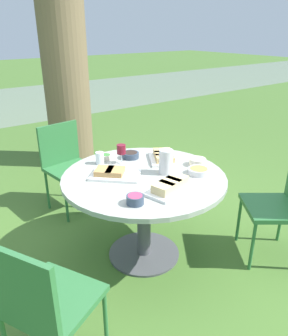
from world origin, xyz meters
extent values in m
plane|color=#446B2B|center=(0.00, 0.00, 0.00)|extent=(40.00, 40.00, 0.00)
cylinder|color=#4C4C51|center=(0.00, 0.00, 0.01)|extent=(0.59, 0.59, 0.02)
cylinder|color=#4C4C51|center=(0.00, 0.00, 0.36)|extent=(0.11, 0.11, 0.68)
cylinder|color=#9EA399|center=(0.00, 0.00, 0.72)|extent=(1.25, 1.25, 0.03)
cube|color=#2D6B38|center=(0.82, -0.61, 0.45)|extent=(0.60, 0.60, 0.04)
cylinder|color=#2D6B38|center=(0.79, -0.35, 0.22)|extent=(0.03, 0.03, 0.43)
cylinder|color=#2D6B38|center=(0.55, -0.66, 0.22)|extent=(0.03, 0.03, 0.43)
cylinder|color=#2D6B38|center=(1.08, -0.57, 0.22)|extent=(0.03, 0.03, 0.43)
cube|color=#2D6B38|center=(-0.13, 1.06, 0.45)|extent=(0.49, 0.47, 0.04)
cube|color=#2D6B38|center=(-0.16, 1.25, 0.68)|extent=(0.44, 0.08, 0.42)
cylinder|color=#2D6B38|center=(-0.30, 0.85, 0.22)|extent=(0.03, 0.03, 0.43)
cylinder|color=#2D6B38|center=(0.08, 0.90, 0.22)|extent=(0.03, 0.03, 0.43)
cylinder|color=#2D6B38|center=(-0.35, 1.22, 0.22)|extent=(0.03, 0.03, 0.43)
cylinder|color=#2D6B38|center=(0.04, 1.27, 0.22)|extent=(0.03, 0.03, 0.43)
cube|color=#2D6B38|center=(-0.96, -0.49, 0.45)|extent=(0.57, 0.58, 0.04)
cube|color=#2D6B38|center=(-1.14, -0.57, 0.68)|extent=(0.23, 0.41, 0.42)
cylinder|color=#2D6B38|center=(-0.71, -0.58, 0.22)|extent=(0.03, 0.03, 0.43)
cylinder|color=#2D6B38|center=(-0.88, -0.23, 0.22)|extent=(0.03, 0.03, 0.43)
cylinder|color=silver|center=(0.16, -0.07, 0.83)|extent=(0.11, 0.11, 0.19)
cone|color=silver|center=(0.21, -0.07, 0.91)|extent=(0.03, 0.03, 0.02)
cylinder|color=silver|center=(0.00, 0.31, 0.74)|extent=(0.06, 0.06, 0.01)
cylinder|color=silver|center=(0.00, 0.31, 0.78)|extent=(0.01, 0.01, 0.08)
cylinder|color=maroon|center=(0.00, 0.31, 0.85)|extent=(0.07, 0.07, 0.08)
cube|color=white|center=(-0.01, -0.32, 0.74)|extent=(0.39, 0.26, 0.02)
cube|color=#E0C184|center=(0.07, -0.30, 0.78)|extent=(0.15, 0.15, 0.06)
cube|color=#E0C184|center=(-0.01, -0.32, 0.78)|extent=(0.15, 0.15, 0.06)
cube|color=#E0C184|center=(-0.09, -0.34, 0.78)|extent=(0.15, 0.15, 0.06)
cube|color=white|center=(-0.19, 0.11, 0.74)|extent=(0.42, 0.42, 0.02)
cube|color=#B2844C|center=(-0.25, 0.17, 0.77)|extent=(0.19, 0.19, 0.04)
cube|color=#B2844C|center=(-0.19, 0.11, 0.77)|extent=(0.19, 0.19, 0.04)
cube|color=white|center=(0.32, 0.15, 0.74)|extent=(0.37, 0.40, 0.02)
cube|color=tan|center=(0.28, 0.09, 0.78)|extent=(0.19, 0.18, 0.05)
cube|color=tan|center=(0.32, 0.15, 0.78)|extent=(0.19, 0.18, 0.05)
cube|color=tan|center=(0.36, 0.21, 0.78)|extent=(0.19, 0.18, 0.05)
cylinder|color=silver|center=(0.35, -0.23, 0.76)|extent=(0.17, 0.17, 0.04)
cylinder|color=#E0C147|center=(0.35, -0.23, 0.77)|extent=(0.14, 0.14, 0.02)
cylinder|color=beige|center=(-0.06, 0.46, 0.76)|extent=(0.10, 0.10, 0.04)
cylinder|color=#387533|center=(-0.06, 0.46, 0.77)|extent=(0.08, 0.08, 0.02)
cylinder|color=#334256|center=(0.12, 0.36, 0.76)|extent=(0.14, 0.14, 0.05)
cylinder|color=#2D231E|center=(0.12, 0.36, 0.77)|extent=(0.12, 0.12, 0.02)
cylinder|color=#334256|center=(-0.31, -0.32, 0.76)|extent=(0.11, 0.11, 0.06)
cylinder|color=#D6385B|center=(-0.31, -0.32, 0.78)|extent=(0.09, 0.09, 0.03)
cylinder|color=beige|center=(0.47, -0.10, 0.76)|extent=(0.14, 0.14, 0.06)
cylinder|color=silver|center=(0.47, -0.10, 0.78)|extent=(0.11, 0.11, 0.03)
cylinder|color=silver|center=(-0.15, 0.41, 0.78)|extent=(0.07, 0.07, 0.10)
camera|label=1|loc=(-1.36, -1.82, 1.77)|focal=35.00mm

